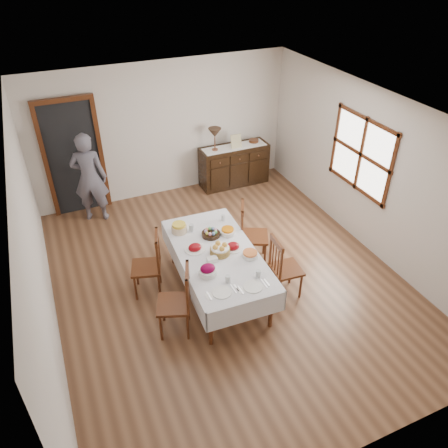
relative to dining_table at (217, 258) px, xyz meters
name	(u,v)px	position (x,y,z in m)	size (l,w,h in m)	color
ground	(227,278)	(0.24, 0.22, -0.64)	(6.00, 6.00, 0.00)	brown
room_shell	(205,174)	(0.10, 0.64, 1.00)	(5.02, 6.02, 2.65)	white
dining_table	(217,258)	(0.00, 0.00, 0.00)	(1.17, 2.16, 0.73)	silver
chair_left_near	(178,301)	(-0.75, -0.48, -0.12)	(0.55, 0.55, 1.03)	#4C2411
chair_left_far	(150,264)	(-0.88, 0.41, -0.13)	(0.52, 0.52, 1.01)	#4C2411
chair_right_near	(283,267)	(0.85, -0.41, -0.14)	(0.44, 0.44, 0.99)	#4C2411
chair_right_far	(251,233)	(0.77, 0.48, -0.11)	(0.58, 0.58, 1.04)	#4C2411
sideboard	(234,165)	(1.61, 2.93, -0.21)	(1.41, 0.52, 0.85)	black
person	(89,175)	(-1.29, 2.75, 0.26)	(0.56, 0.36, 1.79)	#5C5A67
bread_basket	(220,250)	(0.03, -0.03, 0.16)	(0.28, 0.28, 0.17)	olive
egg_basket	(211,234)	(0.07, 0.41, 0.13)	(0.27, 0.27, 0.11)	black
ham_platter_a	(195,248)	(-0.26, 0.19, 0.12)	(0.30, 0.30, 0.11)	white
ham_platter_b	(233,247)	(0.24, 0.00, 0.12)	(0.27, 0.27, 0.11)	white
beet_bowl	(208,270)	(-0.29, -0.38, 0.16)	(0.24, 0.24, 0.16)	white
carrot_bowl	(228,231)	(0.32, 0.36, 0.13)	(0.24, 0.24, 0.09)	white
pineapple_bowl	(179,228)	(-0.32, 0.69, 0.16)	(0.23, 0.23, 0.15)	beige
casserole_dish	(250,254)	(0.38, -0.26, 0.13)	(0.22, 0.22, 0.08)	white
butter_dish	(212,260)	(-0.14, -0.16, 0.12)	(0.14, 0.10, 0.07)	white
setting_left	(223,288)	(-0.22, -0.72, 0.11)	(0.42, 0.31, 0.10)	white
setting_right	(254,282)	(0.18, -0.78, 0.11)	(0.42, 0.31, 0.10)	white
glass_far_a	(191,228)	(-0.15, 0.65, 0.14)	(0.07, 0.07, 0.11)	silver
glass_far_b	(223,218)	(0.40, 0.71, 0.14)	(0.06, 0.06, 0.10)	silver
runner	(234,147)	(1.60, 2.90, 0.21)	(1.30, 0.35, 0.01)	white
table_lamp	(215,133)	(1.18, 2.91, 0.56)	(0.26, 0.26, 0.46)	brown
picture_frame	(236,141)	(1.61, 2.85, 0.35)	(0.22, 0.08, 0.28)	tan
deco_bowl	(254,141)	(2.06, 2.96, 0.24)	(0.20, 0.20, 0.06)	#4C2411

